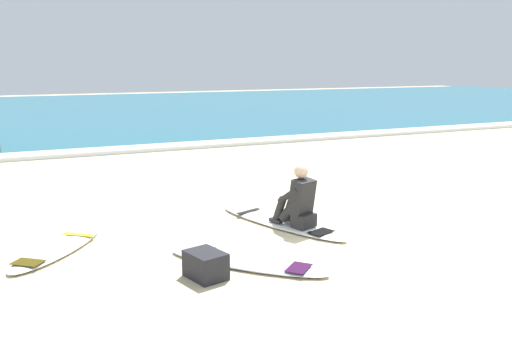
% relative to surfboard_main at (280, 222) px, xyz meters
% --- Properties ---
extents(ground_plane, '(80.00, 80.00, 0.00)m').
position_rel_surfboard_main_xyz_m(ground_plane, '(0.27, -0.70, -0.04)').
color(ground_plane, beige).
extents(sea, '(80.00, 28.00, 0.10)m').
position_rel_surfboard_main_xyz_m(sea, '(0.27, 21.94, 0.01)').
color(sea, teal).
rests_on(sea, ground).
extents(breaking_foam, '(80.00, 0.90, 0.11)m').
position_rel_surfboard_main_xyz_m(breaking_foam, '(0.27, 8.24, 0.02)').
color(breaking_foam, white).
rests_on(breaking_foam, ground).
extents(surfboard_main, '(1.33, 2.62, 0.08)m').
position_rel_surfboard_main_xyz_m(surfboard_main, '(0.00, 0.00, 0.00)').
color(surfboard_main, white).
rests_on(surfboard_main, ground).
extents(surfer_seated, '(0.55, 0.77, 0.95)m').
position_rel_surfboard_main_xyz_m(surfer_seated, '(0.12, -0.35, 0.40)').
color(surfer_seated, '#232326').
rests_on(surfer_seated, surfboard_main).
extents(surfboard_spare_near, '(1.81, 1.98, 0.08)m').
position_rel_surfboard_main_xyz_m(surfboard_spare_near, '(-1.17, -1.37, 0.00)').
color(surfboard_spare_near, silver).
rests_on(surfboard_spare_near, ground).
extents(surfboard_spare_far, '(1.60, 1.80, 0.08)m').
position_rel_surfboard_main_xyz_m(surfboard_spare_far, '(-3.30, 0.15, 0.00)').
color(surfboard_spare_far, white).
rests_on(surfboard_spare_far, ground).
extents(beach_bag, '(0.47, 0.56, 0.32)m').
position_rel_surfboard_main_xyz_m(beach_bag, '(-1.78, -1.55, 0.12)').
color(beach_bag, '#232328').
rests_on(beach_bag, ground).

